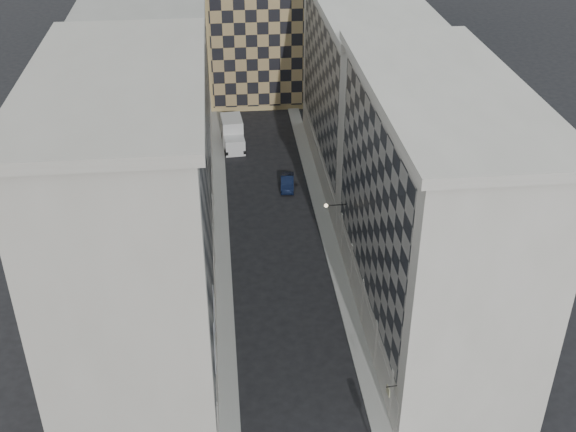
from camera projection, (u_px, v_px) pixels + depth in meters
sidewalk_west at (222, 233)px, 71.69m from camera, size 1.50×100.00×0.15m
sidewalk_east at (326, 228)px, 72.60m from camera, size 1.50×100.00×0.15m
bldg_left_a at (137, 241)px, 48.95m from camera, size 10.80×22.80×23.70m
bldg_left_b at (155, 119)px, 67.95m from camera, size 10.80×22.80×22.70m
bldg_left_c at (166, 50)px, 86.95m from camera, size 10.80×22.80×21.70m
bldg_right_a at (431, 214)px, 55.01m from camera, size 10.80×26.80×20.70m
bldg_right_b at (364, 90)px, 78.26m from camera, size 10.80×28.80×19.70m
tan_block at (265, 27)px, 99.77m from camera, size 16.80×14.80×18.80m
flagpoles_left at (214, 328)px, 47.09m from camera, size 0.10×6.33×2.33m
bracket_lamp at (328, 205)px, 64.25m from camera, size 1.98×0.36×0.36m
box_truck at (233, 134)px, 88.52m from camera, size 2.88×6.22×3.33m
dark_car at (287, 183)px, 79.52m from camera, size 1.81×4.19×1.34m
shop_sign at (388, 390)px, 48.00m from camera, size 0.74×0.65×0.72m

